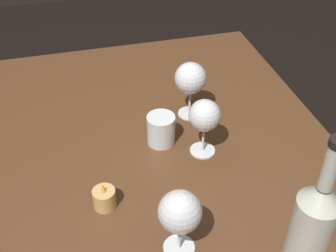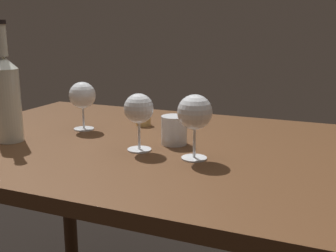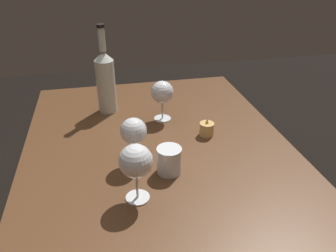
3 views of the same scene
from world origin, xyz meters
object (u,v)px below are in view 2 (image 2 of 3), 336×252
at_px(wine_bottle, 7,97).
at_px(water_tumbler, 174,131).
at_px(wine_glass_right, 139,110).
at_px(votive_candle, 143,119).
at_px(wine_glass_centre, 82,96).
at_px(wine_glass_left, 195,113).

xyz_separation_m(wine_bottle, water_tumbler, (0.46, 0.16, -0.09)).
height_order(wine_glass_right, wine_bottle, wine_bottle).
bearing_deg(wine_bottle, votive_candle, 50.83).
distance_m(wine_bottle, water_tumbler, 0.49).
distance_m(wine_glass_centre, votive_candle, 0.22).
relative_size(wine_glass_centre, wine_bottle, 0.45).
xyz_separation_m(wine_glass_left, wine_bottle, (-0.56, -0.05, 0.01)).
bearing_deg(wine_bottle, wine_glass_centre, 59.65).
height_order(wine_bottle, water_tumbler, wine_bottle).
relative_size(wine_glass_centre, votive_candle, 2.35).
relative_size(wine_bottle, water_tumbler, 4.23).
bearing_deg(wine_glass_left, wine_bottle, -175.02).
relative_size(water_tumbler, votive_candle, 1.23).
height_order(wine_glass_left, votive_candle, wine_glass_left).
distance_m(wine_glass_centre, water_tumbler, 0.35).
height_order(wine_glass_centre, wine_bottle, wine_bottle).
xyz_separation_m(wine_glass_right, wine_glass_centre, (-0.27, 0.14, -0.00)).
bearing_deg(votive_candle, wine_glass_left, -45.09).
bearing_deg(wine_glass_centre, votive_candle, 40.49).
bearing_deg(water_tumbler, wine_glass_centre, 172.25).
bearing_deg(wine_glass_right, wine_bottle, -171.02).
xyz_separation_m(wine_glass_centre, wine_bottle, (-0.12, -0.20, 0.02)).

